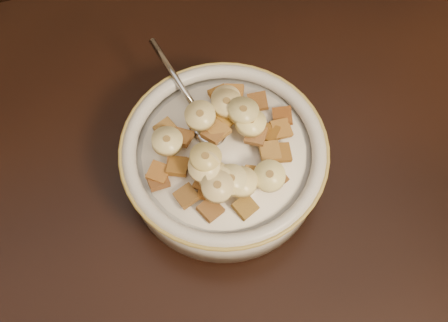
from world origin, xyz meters
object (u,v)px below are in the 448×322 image
object	(u,v)px
table	(174,318)
chair	(3,106)
spoon	(207,127)
cereal_bowl	(224,163)

from	to	relation	value
table	chair	size ratio (longest dim) A/B	1.63
table	chair	xyz separation A→B (m)	(-0.20, 0.53, -0.30)
chair	table	bearing A→B (deg)	-56.21
chair	spoon	distance (m)	0.60
chair	cereal_bowl	bearing A→B (deg)	-40.30
cereal_bowl	spoon	bearing A→B (deg)	103.28
cereal_bowl	spoon	size ratio (longest dim) A/B	4.17
spoon	chair	bearing A→B (deg)	-65.59
chair	cereal_bowl	world-z (taller)	chair
table	spoon	xyz separation A→B (m)	(0.09, 0.16, 0.07)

